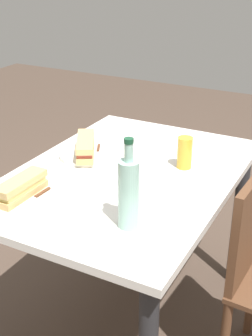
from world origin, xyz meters
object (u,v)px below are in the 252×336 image
at_px(baguette_sandwich_near, 21,187).
at_px(beer_glass, 185,153).
at_px(dining_table, 126,198).
at_px(baguette_sandwich_far, 85,146).
at_px(knife_far, 98,152).
at_px(knife_near, 35,197).
at_px(plate_far, 86,155).
at_px(plate_near, 22,198).
at_px(water_bottle, 129,193).

bearing_deg(baguette_sandwich_near, beer_glass, 141.83).
height_order(dining_table, baguette_sandwich_near, baguette_sandwich_near).
xyz_separation_m(baguette_sandwich_far, knife_far, (-0.04, 0.04, -0.03)).
bearing_deg(knife_near, dining_table, 154.32).
xyz_separation_m(plate_far, baguette_sandwich_far, (-0.00, 0.00, 0.04)).
relative_size(dining_table, plate_far, 5.15).
relative_size(knife_near, baguette_sandwich_far, 0.74).
xyz_separation_m(dining_table, plate_far, (-0.06, -0.23, 0.13)).
distance_m(plate_near, beer_glass, 0.67).
bearing_deg(water_bottle, beer_glass, -179.45).
height_order(plate_near, baguette_sandwich_near, baguette_sandwich_near).
relative_size(baguette_sandwich_near, baguette_sandwich_far, 0.90).
bearing_deg(plate_near, beer_glass, 141.83).
bearing_deg(beer_glass, water_bottle, 0.55).
relative_size(plate_far, baguette_sandwich_far, 0.92).
bearing_deg(knife_near, beer_glass, 144.92).
xyz_separation_m(water_bottle, beer_glass, (-0.50, -0.00, -0.06)).
xyz_separation_m(knife_near, plate_far, (-0.41, -0.05, -0.01)).
relative_size(knife_far, beer_glass, 1.27).
distance_m(plate_far, beer_glass, 0.43).
bearing_deg(knife_near, plate_far, -172.64).
distance_m(baguette_sandwich_near, beer_glass, 0.66).
height_order(plate_near, baguette_sandwich_far, baguette_sandwich_far).
bearing_deg(dining_table, plate_far, -104.30).
relative_size(water_bottle, beer_glass, 2.32).
relative_size(plate_near, beer_glass, 1.73).
bearing_deg(plate_far, knife_near, 7.36).
xyz_separation_m(dining_table, knife_far, (-0.09, -0.19, 0.14)).
bearing_deg(beer_glass, knife_far, -80.93).
bearing_deg(beer_glass, plate_near, -38.17).
distance_m(plate_near, baguette_sandwich_near, 0.04).
height_order(plate_near, water_bottle, water_bottle).
bearing_deg(water_bottle, baguette_sandwich_near, -86.77).
bearing_deg(knife_near, baguette_sandwich_far, -172.64).
xyz_separation_m(knife_far, water_bottle, (0.44, 0.38, 0.10)).
bearing_deg(plate_far, dining_table, 75.70).
height_order(plate_far, knife_far, knife_far).
relative_size(knife_near, water_bottle, 0.60).
distance_m(baguette_sandwich_near, knife_near, 0.06).
xyz_separation_m(plate_near, knife_near, (-0.01, 0.05, 0.01)).
bearing_deg(dining_table, baguette_sandwich_far, -104.30).
xyz_separation_m(plate_near, baguette_sandwich_near, (-0.00, 0.00, 0.04)).
bearing_deg(baguette_sandwich_near, plate_near, -26.57).
bearing_deg(water_bottle, plate_near, -86.77).
bearing_deg(water_bottle, baguette_sandwich_far, -133.99).
height_order(knife_near, plate_far, knife_near).
bearing_deg(dining_table, beer_glass, 129.36).
xyz_separation_m(plate_far, water_bottle, (0.40, 0.42, 0.11)).
distance_m(baguette_sandwich_far, water_bottle, 0.58).
relative_size(plate_near, water_bottle, 0.75).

